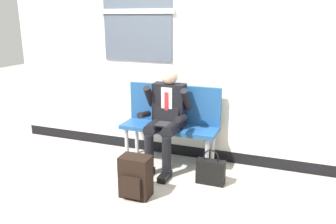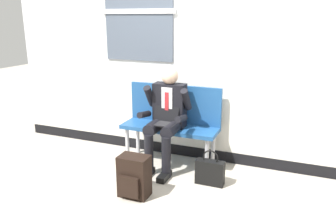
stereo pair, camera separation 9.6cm
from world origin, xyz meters
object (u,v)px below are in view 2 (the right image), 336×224
bench_with_person (172,119)px  person_seated (166,116)px  backpack (134,177)px  handbag (210,172)px

bench_with_person → person_seated: bearing=-90.0°
backpack → handbag: bearing=39.3°
person_seated → backpack: 0.92m
handbag → bench_with_person: bearing=144.6°
backpack → handbag: size_ratio=1.09×
bench_with_person → backpack: 1.07m
backpack → bench_with_person: bearing=88.0°
bench_with_person → person_seated: (0.00, -0.21, 0.09)m
person_seated → bench_with_person: bearing=90.0°
person_seated → backpack: bearing=-92.6°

